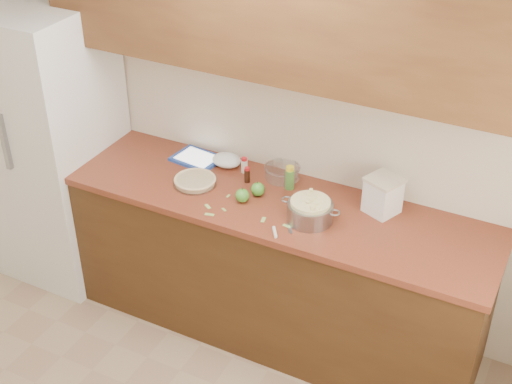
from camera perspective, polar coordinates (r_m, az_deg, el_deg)
The scene contains 22 objects.
room_shell at distance 2.72m, azimuth -13.87°, elevation -8.92°, with size 3.60×3.60×3.60m.
counter_run at distance 4.19m, azimuth 0.35°, elevation -5.64°, with size 2.64×0.68×0.92m.
upper_cabinets at distance 3.60m, azimuth 1.58°, elevation 14.71°, with size 2.60×0.34×0.70m, color brown.
fridge at distance 4.64m, azimuth -15.96°, elevation 3.64°, with size 0.70×0.70×1.80m, color white.
pie at distance 4.03m, azimuth -4.90°, elevation 0.89°, with size 0.25×0.25×0.04m.
colander at distance 3.71m, azimuth 4.35°, elevation -1.52°, with size 0.33×0.24×0.12m.
flour_canister at distance 3.80m, azimuth 10.12°, elevation -0.23°, with size 0.22×0.22×0.21m.
tablet at distance 4.27m, azimuth -4.76°, elevation 2.68°, with size 0.30×0.24×0.02m.
paring_knife at distance 3.64m, azimuth 1.69°, elevation -3.18°, with size 0.11×0.16×0.02m.
lemon_bottle at distance 3.96m, azimuth 2.72°, elevation 1.13°, with size 0.05×0.05×0.14m.
cinnamon_shaker at distance 4.12m, azimuth -0.94°, elevation 2.15°, with size 0.04×0.04×0.09m.
vanilla_bottle at distance 4.03m, azimuth -0.72°, elevation 1.37°, with size 0.03×0.03×0.10m.
mixing_bowl at distance 4.07m, azimuth 2.11°, elevation 1.65°, with size 0.21×0.21×0.08m.
paper_towel at distance 4.19m, azimuth -2.37°, elevation 2.56°, with size 0.18×0.14×0.07m, color white.
apple_left at distance 3.86m, azimuth -1.11°, elevation -0.28°, with size 0.08×0.08×0.09m.
apple_center at distance 3.91m, azimuth 0.14°, elevation 0.22°, with size 0.08×0.08×0.09m.
peel_a at distance 3.82m, azimuth -2.58°, elevation -1.42°, with size 0.03×0.01×0.00m, color #9CBF5C.
peel_b at distance 3.85m, azimuth -3.89°, elevation -1.17°, with size 0.05×0.02×0.00m, color #9CBF5C.
peel_c at distance 3.74m, azimuth 0.58°, elevation -2.23°, with size 0.05×0.02×0.00m, color #9CBF5C.
peel_d at distance 3.78m, azimuth -3.75°, elevation -1.81°, with size 0.05×0.02×0.00m, color #9CBF5C.
peel_e at distance 3.93m, azimuth -2.24°, elevation -0.32°, with size 0.03×0.01×0.00m, color #9CBF5C.
peel_f at distance 3.69m, azimuth 2.47°, elevation -2.74°, with size 0.04×0.02×0.00m, color #9CBF5C.
Camera 1 is at (1.47, -1.46, 3.07)m, focal length 50.00 mm.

